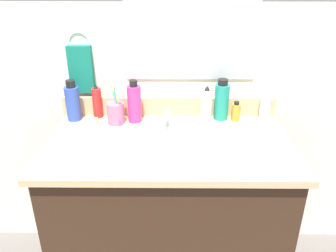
{
  "coord_description": "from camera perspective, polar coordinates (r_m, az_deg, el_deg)",
  "views": [
    {
      "loc": [
        0.01,
        -1.23,
        1.44
      ],
      "look_at": [
        -0.0,
        0.0,
        0.86
      ],
      "focal_mm": 36.15,
      "sensor_mm": 36.0,
      "label": 1
    }
  ],
  "objects": [
    {
      "name": "sink_basin",
      "position": [
        1.37,
        -0.25,
        -4.65
      ],
      "size": [
        0.34,
        0.34,
        0.11
      ],
      "color": "white",
      "rests_on": "countertop"
    },
    {
      "name": "towel_ring",
      "position": [
        1.63,
        -14.77,
        13.47
      ],
      "size": [
        0.1,
        0.01,
        0.1
      ],
      "primitive_type": "torus",
      "rotation": [
        1.57,
        0.0,
        0.0
      ],
      "color": "silver"
    },
    {
      "name": "bottle_spray_red",
      "position": [
        1.63,
        -11.85,
        3.93
      ],
      "size": [
        0.04,
        0.04,
        0.16
      ],
      "color": "red",
      "rests_on": "countertop"
    },
    {
      "name": "bottle_shampoo_blue",
      "position": [
        1.62,
        -15.76,
        3.89
      ],
      "size": [
        0.07,
        0.07,
        0.19
      ],
      "color": "#2D4CB2",
      "rests_on": "countertop"
    },
    {
      "name": "backsplash",
      "position": [
        1.62,
        0.16,
        3.34
      ],
      "size": [
        1.02,
        0.02,
        0.09
      ],
      "primitive_type": "cube",
      "color": "#D1B284",
      "rests_on": "countertop"
    },
    {
      "name": "bottle_oil_amber",
      "position": [
        1.6,
        11.38,
        2.35
      ],
      "size": [
        0.04,
        0.04,
        0.09
      ],
      "color": "gold",
      "rests_on": "countertop"
    },
    {
      "name": "cup_pink",
      "position": [
        1.55,
        -8.78,
        2.32
      ],
      "size": [
        0.08,
        0.08,
        0.18
      ],
      "color": "#D16693",
      "rests_on": "countertop"
    },
    {
      "name": "bottle_gel_clear",
      "position": [
        1.64,
        16.07,
        2.94
      ],
      "size": [
        0.05,
        0.05,
        0.12
      ],
      "color": "silver",
      "rests_on": "countertop"
    },
    {
      "name": "bottle_lotion_white",
      "position": [
        1.56,
        6.48,
        3.58
      ],
      "size": [
        0.05,
        0.05,
        0.17
      ],
      "color": "white",
      "rests_on": "countertop"
    },
    {
      "name": "countertop",
      "position": [
        1.4,
        0.1,
        -3.1
      ],
      "size": [
        1.02,
        0.57,
        0.03
      ],
      "primitive_type": "cube",
      "color": "#D1B284",
      "rests_on": "vanity_cabinet"
    },
    {
      "name": "back_wall",
      "position": [
        1.76,
        0.17,
        -1.5
      ],
      "size": [
        2.12,
        0.04,
        1.3
      ],
      "primitive_type": "cube",
      "color": "white",
      "rests_on": "ground_plane"
    },
    {
      "name": "mirror_panel",
      "position": [
        1.56,
        4.05,
        17.81
      ],
      "size": [
        0.6,
        0.01,
        0.56
      ],
      "primitive_type": "cube",
      "color": "#B2BCC6"
    },
    {
      "name": "bottle_soap_pink",
      "position": [
        1.55,
        -5.7,
        3.87
      ],
      "size": [
        0.06,
        0.06,
        0.2
      ],
      "color": "#D8338C",
      "rests_on": "countertop"
    },
    {
      "name": "bottle_mouthwash_teal",
      "position": [
        1.59,
        9.03,
        4.24
      ],
      "size": [
        0.07,
        0.07,
        0.19
      ],
      "color": "teal",
      "rests_on": "countertop"
    },
    {
      "name": "soap_bar",
      "position": [
        1.58,
        -13.01,
        0.72
      ],
      "size": [
        0.06,
        0.04,
        0.02
      ],
      "primitive_type": "cube",
      "color": "white",
      "rests_on": "countertop"
    },
    {
      "name": "faucet",
      "position": [
        1.51,
        -0.16,
        0.93
      ],
      "size": [
        0.16,
        0.1,
        0.08
      ],
      "color": "silver",
      "rests_on": "countertop"
    },
    {
      "name": "vanity_cabinet",
      "position": [
        1.63,
        0.09,
        -15.43
      ],
      "size": [
        0.98,
        0.52,
        0.76
      ],
      "primitive_type": "cube",
      "color": "#382316",
      "rests_on": "ground_plane"
    },
    {
      "name": "hand_towel",
      "position": [
        1.64,
        -14.45,
        9.25
      ],
      "size": [
        0.11,
        0.04,
        0.22
      ],
      "primitive_type": "cube",
      "color": "#147260"
    }
  ]
}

